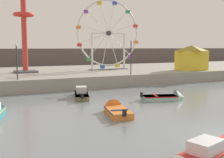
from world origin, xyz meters
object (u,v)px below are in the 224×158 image
at_px(motorboat_seafoam, 168,97).
at_px(motorboat_olive_wood, 81,93).
at_px(motorboat_orange_hull, 116,110).
at_px(promenade_lamp_near, 131,52).
at_px(drop_tower_red_tower, 24,26).
at_px(promenade_lamp_far, 17,56).
at_px(ferris_wheel_white_frame, 109,35).
at_px(carnival_booth_yellow_awning, 192,57).

xyz_separation_m(motorboat_seafoam, motorboat_olive_wood, (-6.29, 5.22, 0.06)).
bearing_deg(motorboat_orange_hull, promenade_lamp_near, -21.52).
height_order(motorboat_olive_wood, drop_tower_red_tower, drop_tower_red_tower).
distance_m(drop_tower_red_tower, promenade_lamp_far, 9.18).
relative_size(promenade_lamp_near, promenade_lamp_far, 1.15).
height_order(ferris_wheel_white_frame, drop_tower_red_tower, drop_tower_red_tower).
distance_m(ferris_wheel_white_frame, promenade_lamp_far, 16.24).
bearing_deg(drop_tower_red_tower, promenade_lamp_near, -37.09).
height_order(carnival_booth_yellow_awning, promenade_lamp_far, promenade_lamp_far).
distance_m(motorboat_olive_wood, drop_tower_red_tower, 14.87).
bearing_deg(drop_tower_red_tower, motorboat_olive_wood, -75.71).
bearing_deg(motorboat_olive_wood, carnival_booth_yellow_awning, -54.28).
height_order(drop_tower_red_tower, promenade_lamp_far, drop_tower_red_tower).
bearing_deg(motorboat_olive_wood, promenade_lamp_near, -44.04).
height_order(motorboat_orange_hull, motorboat_olive_wood, motorboat_olive_wood).
height_order(ferris_wheel_white_frame, carnival_booth_yellow_awning, ferris_wheel_white_frame).
bearing_deg(promenade_lamp_near, ferris_wheel_white_frame, 84.47).
bearing_deg(promenade_lamp_far, motorboat_olive_wood, -40.29).
height_order(drop_tower_red_tower, carnival_booth_yellow_awning, drop_tower_red_tower).
height_order(drop_tower_red_tower, promenade_lamp_near, drop_tower_red_tower).
xyz_separation_m(motorboat_olive_wood, ferris_wheel_white_frame, (8.63, 12.43, 6.20)).
height_order(promenade_lamp_near, promenade_lamp_far, promenade_lamp_near).
xyz_separation_m(motorboat_seafoam, promenade_lamp_far, (-11.54, 9.67, 3.58)).
bearing_deg(motorboat_orange_hull, promenade_lamp_far, 34.87).
xyz_separation_m(drop_tower_red_tower, carnival_booth_yellow_awning, (22.16, -6.34, -4.18)).
xyz_separation_m(carnival_booth_yellow_awning, promenade_lamp_far, (-24.19, -1.86, 0.59)).
bearing_deg(motorboat_orange_hull, drop_tower_red_tower, 20.67).
bearing_deg(promenade_lamp_far, carnival_booth_yellow_awning, 4.39).
bearing_deg(motorboat_seafoam, promenade_lamp_far, 156.77).
bearing_deg(promenade_lamp_far, promenade_lamp_near, -0.73).
height_order(motorboat_seafoam, promenade_lamp_far, promenade_lamp_far).
bearing_deg(motorboat_orange_hull, motorboat_seafoam, -56.61).
distance_m(motorboat_olive_wood, promenade_lamp_near, 9.73).
xyz_separation_m(drop_tower_red_tower, promenade_lamp_near, (11.06, -8.37, -3.27)).
bearing_deg(carnival_booth_yellow_awning, motorboat_seafoam, -134.59).
relative_size(motorboat_orange_hull, drop_tower_red_tower, 0.30).
distance_m(motorboat_orange_hull, carnival_booth_yellow_awning, 23.86).
height_order(motorboat_orange_hull, promenade_lamp_far, promenade_lamp_far).
bearing_deg(promenade_lamp_near, motorboat_seafoam, -99.29).
height_order(ferris_wheel_white_frame, promenade_lamp_far, ferris_wheel_white_frame).
relative_size(motorboat_olive_wood, promenade_lamp_near, 1.23).
bearing_deg(ferris_wheel_white_frame, carnival_booth_yellow_awning, -30.70).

